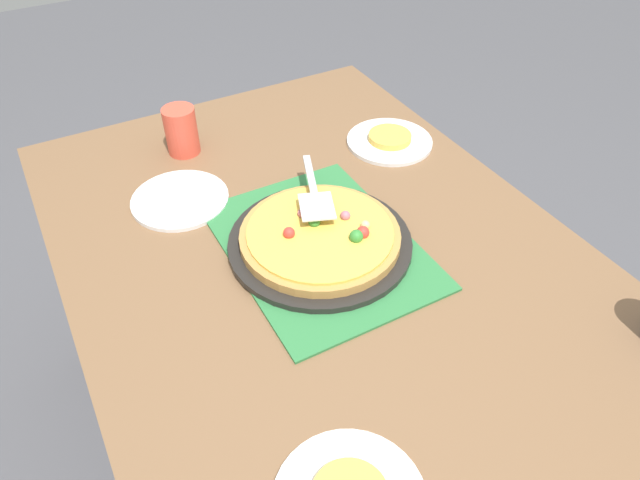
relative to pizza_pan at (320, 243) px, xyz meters
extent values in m
plane|color=#4C4C51|center=(0.00, 0.00, -0.76)|extent=(8.00, 8.00, 0.00)
cube|color=brown|center=(0.00, 0.00, -0.03)|extent=(1.40, 1.00, 0.03)
cube|color=brown|center=(-0.64, -0.44, -0.40)|extent=(0.07, 0.07, 0.72)
cube|color=brown|center=(-0.64, 0.44, -0.40)|extent=(0.07, 0.07, 0.72)
cube|color=#2D753D|center=(0.00, 0.00, -0.01)|extent=(0.48, 0.36, 0.01)
cylinder|color=black|center=(0.00, 0.00, 0.00)|extent=(0.38, 0.38, 0.01)
cylinder|color=#B78442|center=(0.00, 0.00, 0.02)|extent=(0.33, 0.33, 0.02)
cylinder|color=#EAB747|center=(0.00, 0.00, 0.03)|extent=(0.30, 0.30, 0.01)
sphere|color=#B76675|center=(-0.01, 0.07, 0.04)|extent=(0.02, 0.02, 0.02)
sphere|color=#338433|center=(-0.02, 0.00, 0.04)|extent=(0.03, 0.03, 0.03)
sphere|color=red|center=(-0.02, -0.06, 0.04)|extent=(0.02, 0.02, 0.02)
sphere|color=red|center=(0.05, 0.07, 0.04)|extent=(0.03, 0.03, 0.03)
sphere|color=#338433|center=(0.06, 0.05, 0.04)|extent=(0.03, 0.03, 0.03)
sphere|color=#E5CC7F|center=(0.03, 0.09, 0.04)|extent=(0.02, 0.02, 0.02)
sphere|color=#B76675|center=(-0.06, -0.01, 0.04)|extent=(0.02, 0.02, 0.02)
cylinder|color=white|center=(-0.26, 0.35, -0.01)|extent=(0.22, 0.22, 0.01)
cylinder|color=white|center=(-0.29, -0.20, -0.01)|extent=(0.22, 0.22, 0.01)
cylinder|color=#EAB747|center=(-0.26, 0.35, 0.01)|extent=(0.11, 0.11, 0.02)
cylinder|color=#E04C38|center=(-0.48, -0.13, 0.05)|extent=(0.08, 0.08, 0.12)
cube|color=silver|center=(-0.05, 0.02, 0.06)|extent=(0.11, 0.10, 0.00)
cube|color=#B2B2B7|center=(-0.15, 0.06, 0.06)|extent=(0.14, 0.07, 0.01)
camera|label=1|loc=(0.79, -0.43, 0.81)|focal=32.98mm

